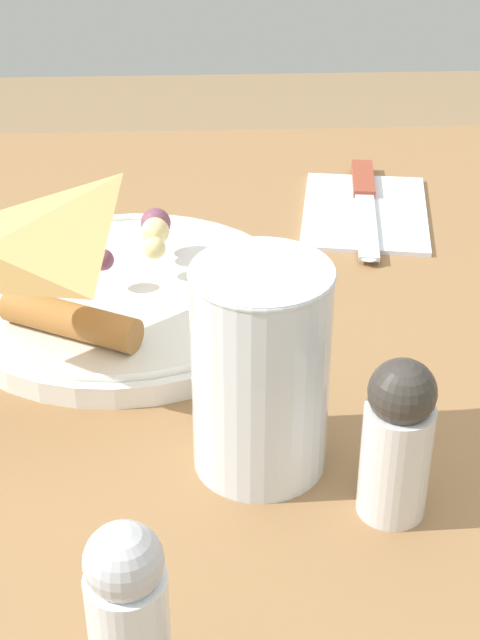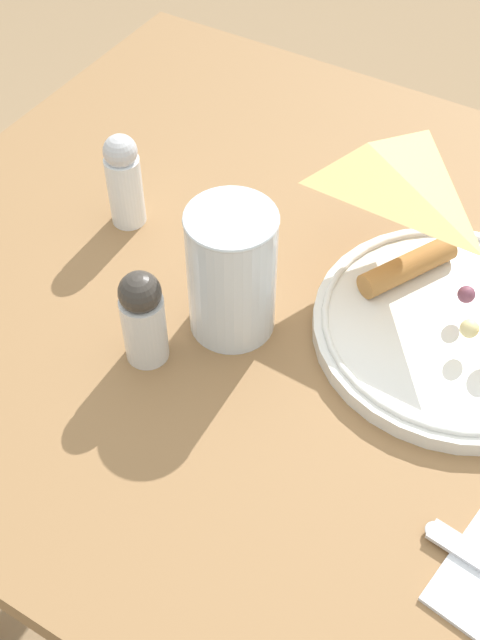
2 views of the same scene
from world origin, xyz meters
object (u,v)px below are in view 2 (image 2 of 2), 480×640
object	(u,v)px
salt_shaker	(127,177)
dining_table	(331,391)
pepper_shaker	(143,317)
plate_pizza	(456,325)
milk_glass	(232,277)

from	to	relation	value
salt_shaker	dining_table	bearing A→B (deg)	178.98
dining_table	salt_shaker	world-z (taller)	salt_shaker
pepper_shaker	plate_pizza	bearing A→B (deg)	-144.83
dining_table	pepper_shaker	xyz separation A→B (m)	(0.13, 0.14, 0.18)
plate_pizza	pepper_shaker	distance (m)	0.28
dining_table	pepper_shaker	world-z (taller)	pepper_shaker
milk_glass	salt_shaker	xyz separation A→B (m)	(0.16, -0.07, -0.01)
plate_pizza	pepper_shaker	bearing A→B (deg)	35.17
dining_table	plate_pizza	size ratio (longest dim) A/B	3.61
plate_pizza	pepper_shaker	xyz separation A→B (m)	(0.23, 0.16, 0.03)
plate_pizza	salt_shaker	distance (m)	0.35
plate_pizza	salt_shaker	bearing A→B (deg)	3.03
milk_glass	salt_shaker	bearing A→B (deg)	-23.19
milk_glass	pepper_shaker	xyz separation A→B (m)	(0.05, 0.07, -0.01)
plate_pizza	pepper_shaker	size ratio (longest dim) A/B	2.61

